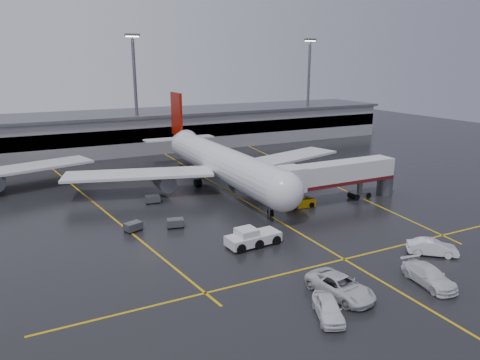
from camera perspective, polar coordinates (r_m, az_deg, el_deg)
name	(u,v)px	position (r m, az deg, el deg)	size (l,w,h in m)	color
ground	(246,202)	(65.18, 0.78, -2.79)	(220.00, 220.00, 0.00)	black
apron_line_centre	(246,202)	(65.17, 0.78, -2.79)	(0.25, 90.00, 0.02)	gold
apron_line_stop	(344,259)	(48.05, 13.17, -9.84)	(60.00, 0.25, 0.02)	gold
apron_line_left	(93,202)	(68.56, -18.27, -2.66)	(0.25, 70.00, 0.02)	gold
apron_line_right	(308,173)	(82.51, 8.69, 0.84)	(0.25, 70.00, 0.02)	gold
terminal	(153,129)	(108.04, -11.10, 6.37)	(122.00, 19.00, 8.60)	gray
light_mast_mid	(135,87)	(100.06, -13.25, 11.45)	(3.00, 1.20, 25.45)	#595B60
light_mast_right	(309,83)	(119.05, 8.76, 12.15)	(3.00, 1.20, 25.45)	#595B60
main_airliner	(219,161)	(72.54, -2.75, 2.46)	(48.80, 45.60, 14.10)	silver
jet_bridge	(339,176)	(65.62, 12.49, 0.54)	(19.90, 3.40, 6.05)	silver
pushback_tractor	(252,238)	(49.80, 1.53, -7.44)	(6.33, 3.06, 2.20)	silver
belt_loader	(301,202)	(63.47, 7.80, -2.86)	(4.02, 2.20, 2.44)	#CC9307
service_van_a	(340,286)	(40.77, 12.72, -13.10)	(3.00, 6.50, 1.81)	silver
service_van_b	(429,276)	(45.14, 23.00, -11.20)	(2.36, 5.82, 1.69)	silver
service_van_c	(432,247)	(51.68, 23.36, -7.92)	(1.77, 5.07, 1.67)	silver
service_van_d	(328,308)	(37.58, 11.22, -15.76)	(1.91, 4.74, 1.62)	white
baggage_cart_a	(175,223)	(55.65, -8.26, -5.42)	(2.25, 1.73, 1.12)	#595B60
baggage_cart_b	(133,226)	(55.44, -13.50, -5.77)	(2.34, 1.95, 1.12)	#595B60
baggage_cart_c	(153,199)	(65.62, -11.09, -2.39)	(2.13, 1.51, 1.12)	#595B60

